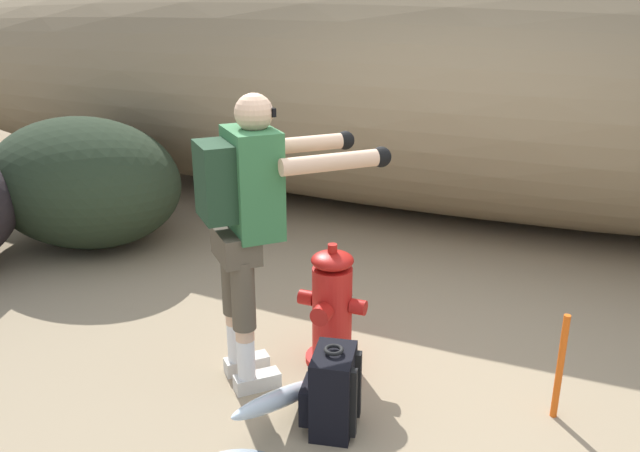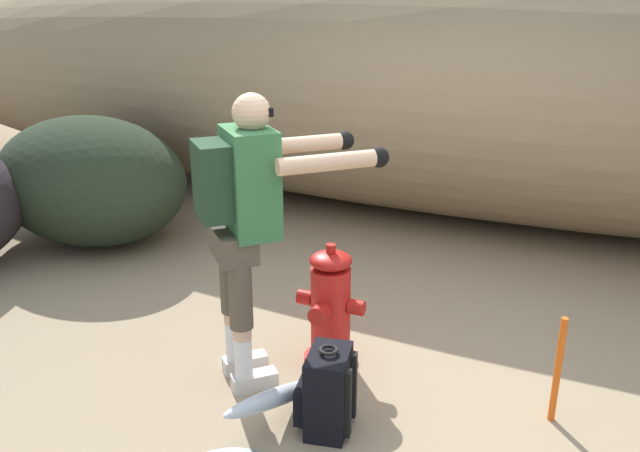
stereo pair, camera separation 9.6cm
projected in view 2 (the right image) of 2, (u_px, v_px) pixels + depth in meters
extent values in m
cube|color=#998466|center=(360.00, 384.00, 3.78)|extent=(56.00, 56.00, 0.04)
ellipsoid|color=#897556|center=(486.00, 87.00, 6.33)|extent=(16.44, 3.20, 2.50)
cylinder|color=red|center=(330.00, 358.00, 3.98)|extent=(0.32, 0.32, 0.04)
cylinder|color=red|center=(331.00, 313.00, 3.87)|extent=(0.24, 0.24, 0.58)
ellipsoid|color=red|center=(331.00, 260.00, 3.76)|extent=(0.25, 0.25, 0.10)
cylinder|color=red|center=(331.00, 248.00, 3.73)|extent=(0.06, 0.06, 0.05)
cylinder|color=red|center=(306.00, 297.00, 3.91)|extent=(0.09, 0.09, 0.09)
cylinder|color=red|center=(357.00, 307.00, 3.79)|extent=(0.09, 0.09, 0.09)
cylinder|color=red|center=(320.00, 314.00, 3.71)|extent=(0.11, 0.09, 0.11)
ellipsoid|color=silver|center=(279.00, 396.00, 3.33)|extent=(0.10, 1.07, 0.53)
cube|color=beige|center=(245.00, 363.00, 3.88)|extent=(0.25, 0.26, 0.09)
cylinder|color=white|center=(234.00, 340.00, 3.80)|extent=(0.10, 0.10, 0.24)
cylinder|color=#DBAD89|center=(233.00, 317.00, 3.75)|extent=(0.10, 0.10, 0.07)
cylinder|color=brown|center=(231.00, 279.00, 3.67)|extent=(0.13, 0.13, 0.40)
cube|color=beige|center=(255.00, 380.00, 3.70)|extent=(0.25, 0.26, 0.09)
cylinder|color=white|center=(243.00, 357.00, 3.63)|extent=(0.10, 0.10, 0.24)
cylinder|color=#DBAD89|center=(242.00, 333.00, 3.57)|extent=(0.10, 0.10, 0.07)
cylinder|color=brown|center=(240.00, 294.00, 3.49)|extent=(0.13, 0.13, 0.40)
cube|color=brown|center=(233.00, 244.00, 3.50)|extent=(0.37, 0.37, 0.16)
cube|color=#336B3D|center=(250.00, 182.00, 3.42)|extent=(0.42, 0.42, 0.57)
cube|color=#1E3823|center=(212.00, 181.00, 3.34)|extent=(0.31, 0.31, 0.40)
sphere|color=#DBAD89|center=(251.00, 112.00, 3.30)|extent=(0.20, 0.20, 0.20)
cube|color=black|center=(267.00, 110.00, 3.33)|extent=(0.12, 0.12, 0.04)
cylinder|color=#DBAD89|center=(301.00, 144.00, 3.70)|extent=(0.47, 0.48, 0.09)
sphere|color=black|center=(345.00, 140.00, 3.79)|extent=(0.11, 0.11, 0.11)
cylinder|color=#DBAD89|center=(331.00, 162.00, 3.31)|extent=(0.47, 0.48, 0.09)
sphere|color=black|center=(379.00, 157.00, 3.41)|extent=(0.11, 0.11, 0.11)
cube|color=black|center=(328.00, 391.00, 3.30)|extent=(0.25, 0.33, 0.44)
cube|color=black|center=(304.00, 399.00, 3.35)|extent=(0.10, 0.22, 0.20)
torus|color=black|center=(329.00, 350.00, 3.22)|extent=(0.10, 0.10, 0.02)
cube|color=black|center=(348.00, 404.00, 3.20)|extent=(0.04, 0.05, 0.37)
cube|color=black|center=(354.00, 385.00, 3.35)|extent=(0.04, 0.05, 0.37)
ellipsoid|color=#23301E|center=(90.00, 180.00, 5.74)|extent=(2.01, 1.62, 1.12)
cylinder|color=#47331E|center=(274.00, 72.00, 11.50)|extent=(0.30, 0.30, 1.58)
cylinder|color=#47331E|center=(381.00, 69.00, 11.17)|extent=(0.31, 0.31, 1.75)
cylinder|color=#47331E|center=(516.00, 101.00, 9.63)|extent=(0.23, 0.23, 1.20)
cylinder|color=#47331E|center=(637.00, 118.00, 8.71)|extent=(0.36, 0.36, 1.06)
cylinder|color=#E55914|center=(558.00, 370.00, 3.34)|extent=(0.04, 0.04, 0.60)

